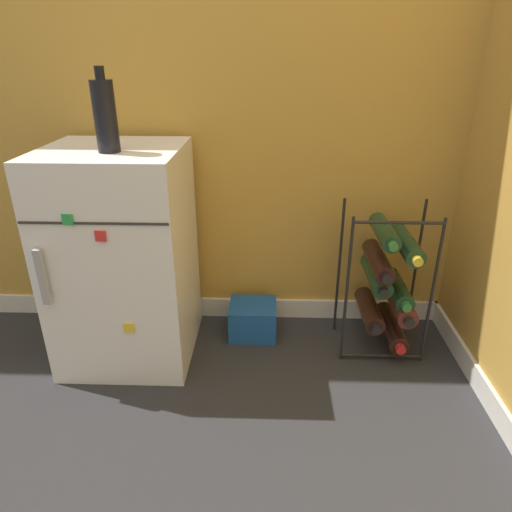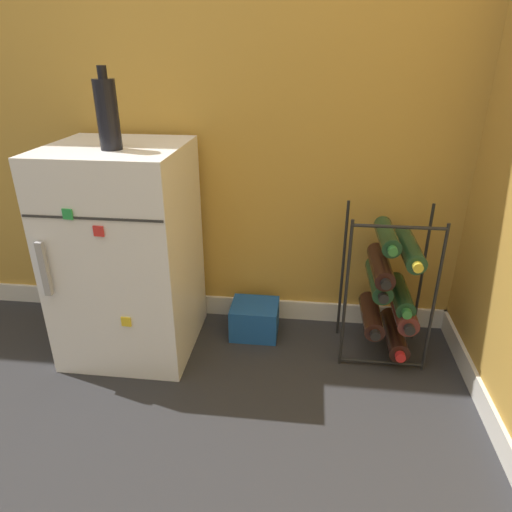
% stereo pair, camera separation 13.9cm
% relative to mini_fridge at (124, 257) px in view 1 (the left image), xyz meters
% --- Properties ---
extents(ground_plane, '(14.00, 14.00, 0.00)m').
position_rel_mini_fridge_xyz_m(ground_plane, '(0.44, -0.38, -0.42)').
color(ground_plane, '#28282B').
extents(wall_back, '(6.80, 0.07, 2.50)m').
position_rel_mini_fridge_xyz_m(wall_back, '(0.44, 0.30, 0.82)').
color(wall_back, '#BC8C38').
rests_on(wall_back, ground_plane).
extents(mini_fridge, '(0.49, 0.51, 0.84)m').
position_rel_mini_fridge_xyz_m(mini_fridge, '(0.00, 0.00, 0.00)').
color(mini_fridge, white).
rests_on(mini_fridge, ground_plane).
extents(wine_rack, '(0.33, 0.32, 0.61)m').
position_rel_mini_fridge_xyz_m(wine_rack, '(1.04, 0.05, -0.13)').
color(wine_rack, black).
rests_on(wine_rack, ground_plane).
extents(soda_box, '(0.20, 0.18, 0.14)m').
position_rel_mini_fridge_xyz_m(soda_box, '(0.49, 0.12, -0.35)').
color(soda_box, '#194C9E').
rests_on(soda_box, ground_plane).
extents(fridge_top_bottle, '(0.07, 0.07, 0.27)m').
position_rel_mini_fridge_xyz_m(fridge_top_bottle, '(0.02, -0.07, 0.54)').
color(fridge_top_bottle, black).
rests_on(fridge_top_bottle, mini_fridge).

